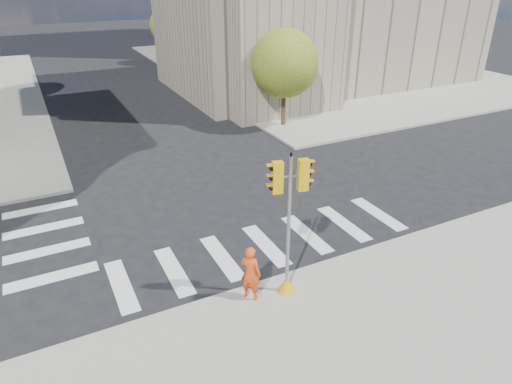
# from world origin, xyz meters

# --- Properties ---
(ground) EXTENTS (160.00, 160.00, 0.00)m
(ground) POSITION_xyz_m (0.00, 0.00, 0.00)
(ground) COLOR black
(ground) RESTS_ON ground
(sidewalk_far_right) EXTENTS (28.00, 40.00, 0.15)m
(sidewalk_far_right) POSITION_xyz_m (20.00, 26.00, 0.07)
(sidewalk_far_right) COLOR gray
(sidewalk_far_right) RESTS_ON ground
(tree_re_near) EXTENTS (4.20, 4.20, 6.16)m
(tree_re_near) POSITION_xyz_m (7.50, 10.00, 4.05)
(tree_re_near) COLOR #382616
(tree_re_near) RESTS_ON ground
(tree_re_mid) EXTENTS (4.60, 4.60, 6.66)m
(tree_re_mid) POSITION_xyz_m (7.50, 22.00, 4.35)
(tree_re_mid) COLOR #382616
(tree_re_mid) RESTS_ON ground
(tree_re_far) EXTENTS (4.00, 4.00, 5.88)m
(tree_re_far) POSITION_xyz_m (7.50, 34.00, 3.87)
(tree_re_far) COLOR #382616
(tree_re_far) RESTS_ON ground
(lamp_near) EXTENTS (0.35, 0.18, 8.11)m
(lamp_near) POSITION_xyz_m (8.00, 14.00, 4.58)
(lamp_near) COLOR black
(lamp_near) RESTS_ON sidewalk_far_right
(lamp_far) EXTENTS (0.35, 0.18, 8.11)m
(lamp_far) POSITION_xyz_m (8.00, 28.00, 4.58)
(lamp_far) COLOR black
(lamp_far) RESTS_ON sidewalk_far_right
(traffic_signal) EXTENTS (1.08, 0.56, 4.73)m
(traffic_signal) POSITION_xyz_m (-0.86, -4.83, 2.16)
(traffic_signal) COLOR orange
(traffic_signal) RESTS_ON sidewalk_near
(photographer) EXTENTS (0.76, 0.81, 1.85)m
(photographer) POSITION_xyz_m (-2.01, -4.60, 1.08)
(photographer) COLOR #DA4714
(photographer) RESTS_ON sidewalk_near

